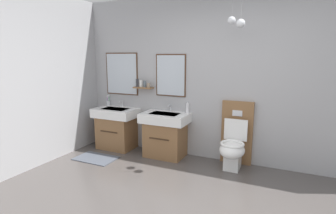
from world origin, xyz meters
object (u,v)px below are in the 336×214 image
at_px(vanity_sink_right, 165,133).
at_px(vanity_sink_left, 117,127).
at_px(soap_dispenser, 187,108).
at_px(toothbrush_cup, 108,103).
at_px(toilet, 234,143).

bearing_deg(vanity_sink_right, vanity_sink_left, 180.00).
bearing_deg(soap_dispenser, vanity_sink_left, -171.66).
xyz_separation_m(vanity_sink_right, soap_dispenser, (0.32, 0.19, 0.43)).
relative_size(toothbrush_cup, soap_dispenser, 1.04).
bearing_deg(vanity_sink_right, soap_dispenser, 31.05).
bearing_deg(toilet, vanity_sink_right, -178.91).
distance_m(toilet, soap_dispenser, 0.97).
relative_size(vanity_sink_right, toilet, 0.78).
height_order(vanity_sink_left, toilet, toilet).
bearing_deg(vanity_sink_left, toothbrush_cup, 149.47).
distance_m(vanity_sink_right, soap_dispenser, 0.57).
distance_m(vanity_sink_right, toothbrush_cup, 1.38).
xyz_separation_m(vanity_sink_left, soap_dispenser, (1.32, 0.19, 0.43)).
distance_m(vanity_sink_left, vanity_sink_right, 1.00).
height_order(vanity_sink_left, soap_dispenser, soap_dispenser).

